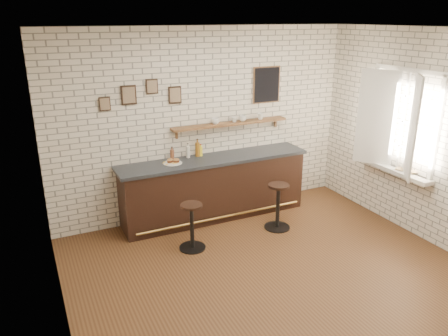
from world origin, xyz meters
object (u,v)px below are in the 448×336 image
at_px(bar_counter, 214,188).
at_px(ciabatta_sandwich, 173,161).
at_px(bitters_bottle_amber, 198,149).
at_px(shelf_cup_b, 234,120).
at_px(bar_stool_left, 192,225).
at_px(shelf_cup_a, 215,121).
at_px(book_lower, 401,171).
at_px(bitters_bottle_brown, 172,155).
at_px(bitters_bottle_white, 188,152).
at_px(shelf_cup_d, 260,116).
at_px(condiment_bottle_yellow, 201,151).
at_px(sandwich_plate, 173,163).
at_px(bar_stool_right, 278,205).
at_px(book_upper, 403,170).
at_px(shelf_cup_c, 243,118).

bearing_deg(bar_counter, ciabatta_sandwich, 177.87).
height_order(bitters_bottle_amber, shelf_cup_b, shelf_cup_b).
height_order(bar_stool_left, shelf_cup_a, shelf_cup_a).
height_order(bar_counter, book_lower, bar_counter).
height_order(bitters_bottle_brown, bitters_bottle_amber, bitters_bottle_amber).
height_order(ciabatta_sandwich, bitters_bottle_white, bitters_bottle_white).
bearing_deg(bitters_bottle_white, shelf_cup_a, 0.99).
relative_size(bitters_bottle_amber, shelf_cup_d, 2.67).
distance_m(condiment_bottle_yellow, shelf_cup_d, 1.18).
xyz_separation_m(sandwich_plate, bar_stool_left, (-0.04, -0.85, -0.65)).
relative_size(bitters_bottle_brown, shelf_cup_b, 2.38).
bearing_deg(sandwich_plate, bar_stool_right, -30.57).
bearing_deg(book_upper, bitters_bottle_white, 175.36).
height_order(bar_stool_left, shelf_cup_d, shelf_cup_d).
height_order(bar_counter, bar_stool_left, bar_counter).
distance_m(bar_counter, shelf_cup_a, 1.07).
bearing_deg(book_lower, bitters_bottle_amber, 114.30).
bearing_deg(bitters_bottle_white, book_lower, -32.92).
distance_m(shelf_cup_d, book_upper, 2.37).
bearing_deg(book_upper, shelf_cup_a, 169.98).
xyz_separation_m(book_lower, book_upper, (0.00, -0.03, 0.02)).
height_order(bitters_bottle_brown, shelf_cup_d, shelf_cup_d).
height_order(bar_stool_right, shelf_cup_d, shelf_cup_d).
bearing_deg(book_lower, shelf_cup_d, 97.58).
bearing_deg(bitters_bottle_amber, sandwich_plate, -160.69).
xyz_separation_m(bar_counter, shelf_cup_d, (0.94, 0.20, 1.04)).
distance_m(sandwich_plate, bitters_bottle_amber, 0.52).
bearing_deg(bar_stool_right, shelf_cup_d, 77.06).
relative_size(sandwich_plate, bar_stool_right, 0.39).
xyz_separation_m(bar_counter, book_upper, (2.36, -1.61, 0.45)).
height_order(bitters_bottle_amber, shelf_cup_a, shelf_cup_a).
height_order(bitters_bottle_amber, bar_stool_left, bitters_bottle_amber).
relative_size(ciabatta_sandwich, bar_stool_left, 0.30).
xyz_separation_m(bitters_bottle_brown, shelf_cup_d, (1.57, 0.01, 0.45)).
xyz_separation_m(bar_stool_left, bar_stool_right, (1.43, 0.03, 0.02)).
relative_size(sandwich_plate, shelf_cup_d, 2.60).
height_order(bitters_bottle_white, shelf_cup_d, shelf_cup_d).
distance_m(bar_stool_left, bar_stool_right, 1.43).
distance_m(shelf_cup_c, book_upper, 2.59).
bearing_deg(condiment_bottle_yellow, ciabatta_sandwich, -162.21).
distance_m(bitters_bottle_brown, shelf_cup_d, 1.63).
distance_m(shelf_cup_a, shelf_cup_d, 0.83).
xyz_separation_m(bar_stool_right, book_upper, (1.65, -0.81, 0.57)).
bearing_deg(bar_stool_left, shelf_cup_d, 31.76).
relative_size(bitters_bottle_white, shelf_cup_c, 1.94).
bearing_deg(bitters_bottle_brown, book_upper, -31.02).
distance_m(sandwich_plate, book_upper, 3.45).
relative_size(bitters_bottle_brown, bar_stool_right, 0.29).
xyz_separation_m(bitters_bottle_white, shelf_cup_a, (0.48, 0.01, 0.44)).
height_order(ciabatta_sandwich, bitters_bottle_amber, bitters_bottle_amber).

